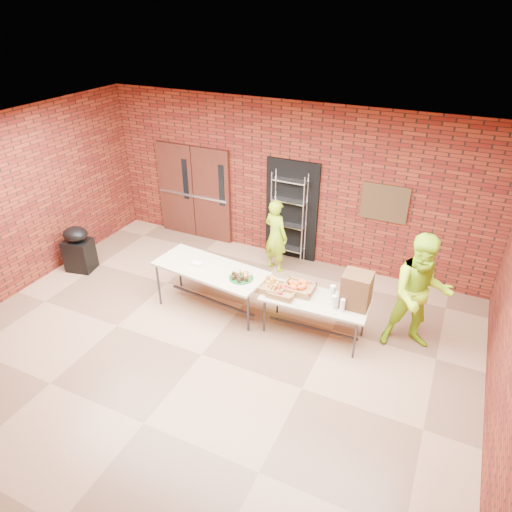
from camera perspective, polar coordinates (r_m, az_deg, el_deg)
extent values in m
cube|color=brown|center=(7.29, -6.81, -12.25)|extent=(8.00, 7.00, 0.04)
cube|color=silver|center=(5.67, -8.79, 12.88)|extent=(8.00, 7.00, 0.04)
cube|color=maroon|center=(9.16, 4.16, 9.07)|extent=(8.00, 0.04, 3.20)
cube|color=#421B12|center=(10.48, -9.86, 8.20)|extent=(0.88, 0.08, 2.10)
cube|color=#421B12|center=(10.02, -5.56, 7.47)|extent=(0.88, 0.08, 2.10)
cube|color=black|center=(10.18, -8.84, 9.45)|extent=(0.12, 0.02, 0.90)
cube|color=black|center=(9.73, -4.35, 8.75)|extent=(0.12, 0.02, 0.90)
cube|color=silver|center=(10.21, -7.91, 7.47)|extent=(1.70, 0.04, 0.05)
cube|color=black|center=(9.29, 4.47, 5.68)|extent=(1.10, 0.06, 2.10)
cube|color=#432E1B|center=(8.67, 15.79, 6.39)|extent=(0.85, 0.04, 0.70)
cube|color=tan|center=(7.80, -5.75, -1.59)|extent=(2.05, 1.03, 0.04)
cube|color=#323338|center=(8.16, -5.51, -5.54)|extent=(1.75, 0.23, 0.03)
cylinder|color=#323338|center=(8.67, -9.53, -1.55)|extent=(0.04, 0.04, 0.77)
cylinder|color=#323338|center=(7.92, 1.11, -4.40)|extent=(0.04, 0.04, 0.77)
cylinder|color=#323338|center=(8.23, -12.06, -3.70)|extent=(0.04, 0.04, 0.77)
cylinder|color=#323338|center=(7.44, -0.99, -6.98)|extent=(0.04, 0.04, 0.77)
cube|color=tan|center=(7.26, 7.37, -5.47)|extent=(1.71, 0.77, 0.04)
cube|color=#323338|center=(7.60, 7.10, -8.92)|extent=(1.50, 0.10, 0.03)
cylinder|color=#323338|center=(7.88, 2.71, -5.15)|extent=(0.03, 0.03, 0.65)
cylinder|color=#323338|center=(7.55, 13.31, -7.79)|extent=(0.03, 0.03, 0.65)
cylinder|color=#323338|center=(7.46, 1.02, -7.39)|extent=(0.03, 0.03, 0.65)
cylinder|color=#323338|center=(7.12, 12.24, -10.33)|extent=(0.03, 0.03, 0.65)
cube|color=#A47642|center=(7.38, 1.91, -4.06)|extent=(0.46, 0.36, 0.07)
cube|color=#A47642|center=(7.38, 5.31, -4.17)|extent=(0.49, 0.38, 0.08)
cube|color=#A47642|center=(7.26, 3.27, -4.73)|extent=(0.42, 0.33, 0.07)
cylinder|color=#165422|center=(7.46, -1.87, -2.76)|extent=(0.40, 0.40, 0.02)
cube|color=white|center=(7.86, -7.41, -0.99)|extent=(0.17, 0.12, 0.06)
cube|color=brown|center=(7.06, 12.45, -4.18)|extent=(0.43, 0.38, 0.56)
cylinder|color=white|center=(7.03, 9.72, -5.69)|extent=(0.08, 0.08, 0.23)
cylinder|color=white|center=(6.99, 10.75, -6.08)|extent=(0.07, 0.07, 0.21)
cylinder|color=white|center=(7.19, 9.51, -4.59)|extent=(0.09, 0.09, 0.27)
cube|color=black|center=(9.77, -21.17, 0.14)|extent=(0.59, 0.52, 0.65)
ellipsoid|color=black|center=(9.56, -21.67, 2.57)|extent=(0.58, 0.52, 0.28)
imported|color=#9CD417|center=(8.93, 2.49, 2.55)|extent=(0.64, 0.53, 1.49)
imported|color=#9CD417|center=(7.25, 19.81, -4.47)|extent=(1.13, 1.00, 1.93)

